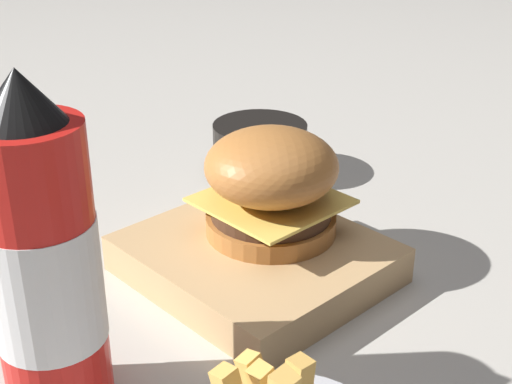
{
  "coord_description": "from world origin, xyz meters",
  "views": [
    {
      "loc": [
        -0.44,
        0.37,
        0.35
      ],
      "look_at": [
        -0.04,
        -0.01,
        0.08
      ],
      "focal_mm": 50.0,
      "sensor_mm": 36.0,
      "label": 1
    }
  ],
  "objects": [
    {
      "name": "ground_plane",
      "position": [
        0.0,
        0.0,
        0.0
      ],
      "size": [
        6.0,
        6.0,
        0.0
      ],
      "primitive_type": "plane",
      "color": "#B7B2A8"
    },
    {
      "name": "serving_board",
      "position": [
        -0.04,
        -0.01,
        0.02
      ],
      "size": [
        0.21,
        0.19,
        0.03
      ],
      "color": "tan",
      "rests_on": "ground_plane"
    },
    {
      "name": "burger",
      "position": [
        -0.04,
        -0.03,
        0.08
      ],
      "size": [
        0.12,
        0.12,
        0.1
      ],
      "color": "#AD6B33",
      "rests_on": "serving_board"
    },
    {
      "name": "ketchup_bottle",
      "position": [
        -0.07,
        0.2,
        0.11
      ],
      "size": [
        0.07,
        0.07,
        0.24
      ],
      "color": "red",
      "rests_on": "ground_plane"
    },
    {
      "name": "side_bowl",
      "position": [
        0.12,
        -0.17,
        0.03
      ],
      "size": [
        0.11,
        0.11,
        0.06
      ],
      "color": "black",
      "rests_on": "ground_plane"
    }
  ]
}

